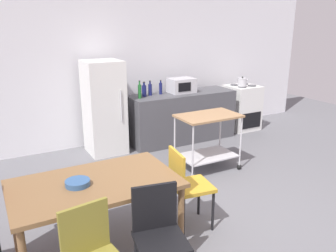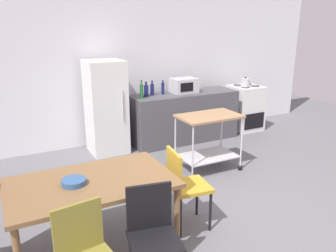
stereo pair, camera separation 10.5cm
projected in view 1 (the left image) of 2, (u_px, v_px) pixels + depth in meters
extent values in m
plane|color=slate|center=(231.00, 218.00, 3.95)|extent=(12.00, 12.00, 0.00)
cube|color=white|center=(122.00, 62.00, 6.21)|extent=(8.40, 0.12, 2.90)
cube|color=#4C4C51|center=(182.00, 117.00, 6.41)|extent=(2.00, 0.64, 0.90)
cube|color=brown|center=(95.00, 184.00, 3.16)|extent=(1.50, 0.90, 0.04)
cylinder|color=brown|center=(181.00, 220.00, 3.26)|extent=(0.06, 0.06, 0.71)
cylinder|color=brown|center=(14.00, 219.00, 3.28)|extent=(0.06, 0.06, 0.71)
cylinder|color=brown|center=(146.00, 187.00, 3.91)|extent=(0.06, 0.06, 0.71)
cube|color=olive|center=(85.00, 229.00, 2.54)|extent=(0.38, 0.08, 0.40)
cube|color=gold|center=(192.00, 186.00, 3.68)|extent=(0.45, 0.45, 0.04)
cube|color=gold|center=(177.00, 170.00, 3.55)|extent=(0.08, 0.38, 0.40)
cylinder|color=black|center=(213.00, 211.00, 3.66)|extent=(0.03, 0.03, 0.45)
cylinder|color=black|center=(199.00, 197.00, 3.96)|extent=(0.03, 0.03, 0.45)
cylinder|color=black|center=(184.00, 218.00, 3.54)|extent=(0.03, 0.03, 0.45)
cylinder|color=black|center=(171.00, 202.00, 3.84)|extent=(0.03, 0.03, 0.45)
cube|color=black|center=(161.00, 242.00, 2.75)|extent=(0.47, 0.47, 0.04)
cube|color=black|center=(154.00, 207.00, 2.85)|extent=(0.38, 0.10, 0.40)
cylinder|color=black|center=(174.00, 251.00, 3.02)|extent=(0.03, 0.03, 0.45)
cube|color=white|center=(242.00, 107.00, 7.10)|extent=(0.60, 0.60, 0.90)
cube|color=black|center=(251.00, 120.00, 6.90)|extent=(0.48, 0.01, 0.32)
cylinder|color=#47474C|center=(242.00, 87.00, 6.80)|extent=(0.16, 0.16, 0.02)
cylinder|color=#47474C|center=(252.00, 86.00, 6.92)|extent=(0.16, 0.16, 0.02)
cylinder|color=#47474C|center=(234.00, 85.00, 7.01)|extent=(0.16, 0.16, 0.02)
cylinder|color=#47474C|center=(244.00, 84.00, 7.12)|extent=(0.16, 0.16, 0.02)
cube|color=white|center=(104.00, 108.00, 5.74)|extent=(0.60, 0.60, 1.55)
cylinder|color=silver|center=(121.00, 106.00, 5.53)|extent=(0.02, 0.02, 0.50)
cube|color=#A37A51|center=(208.00, 116.00, 5.01)|extent=(0.90, 0.56, 0.03)
cube|color=silver|center=(207.00, 155.00, 5.19)|extent=(0.83, 0.52, 0.02)
cylinder|color=silver|center=(193.00, 151.00, 4.72)|extent=(0.02, 0.02, 0.76)
sphere|color=black|center=(192.00, 179.00, 4.84)|extent=(0.07, 0.07, 0.07)
cylinder|color=silver|center=(241.00, 141.00, 5.10)|extent=(0.02, 0.02, 0.76)
sphere|color=black|center=(239.00, 167.00, 5.23)|extent=(0.07, 0.07, 0.07)
cylinder|color=silver|center=(175.00, 141.00, 5.14)|extent=(0.02, 0.02, 0.76)
sphere|color=black|center=(175.00, 166.00, 5.26)|extent=(0.07, 0.07, 0.07)
cylinder|color=silver|center=(220.00, 132.00, 5.52)|extent=(0.02, 0.02, 0.76)
sphere|color=black|center=(219.00, 156.00, 5.64)|extent=(0.07, 0.07, 0.07)
cylinder|color=#1E6628|center=(140.00, 92.00, 5.80)|extent=(0.06, 0.06, 0.23)
cylinder|color=#1E6628|center=(139.00, 83.00, 5.76)|extent=(0.03, 0.03, 0.06)
cylinder|color=black|center=(139.00, 81.00, 5.74)|extent=(0.03, 0.03, 0.01)
cylinder|color=navy|center=(144.00, 91.00, 5.97)|extent=(0.08, 0.08, 0.19)
cylinder|color=navy|center=(144.00, 84.00, 5.93)|extent=(0.04, 0.04, 0.05)
cylinder|color=black|center=(144.00, 82.00, 5.92)|extent=(0.04, 0.04, 0.01)
cylinder|color=navy|center=(150.00, 90.00, 6.05)|extent=(0.07, 0.07, 0.19)
cylinder|color=navy|center=(150.00, 83.00, 6.02)|extent=(0.03, 0.03, 0.05)
cylinder|color=black|center=(150.00, 81.00, 6.01)|extent=(0.03, 0.03, 0.01)
cylinder|color=navy|center=(161.00, 89.00, 6.15)|extent=(0.06, 0.06, 0.20)
cylinder|color=navy|center=(161.00, 82.00, 6.11)|extent=(0.03, 0.03, 0.04)
cylinder|color=black|center=(161.00, 80.00, 6.11)|extent=(0.03, 0.03, 0.01)
cube|color=silver|center=(182.00, 85.00, 6.29)|extent=(0.46, 0.34, 0.26)
cube|color=black|center=(185.00, 87.00, 6.12)|extent=(0.25, 0.01, 0.16)
cylinder|color=#33598C|center=(78.00, 183.00, 3.07)|extent=(0.22, 0.22, 0.05)
cylinder|color=silver|center=(242.00, 82.00, 6.80)|extent=(0.17, 0.17, 0.16)
sphere|color=black|center=(242.00, 77.00, 6.77)|extent=(0.03, 0.03, 0.03)
cylinder|color=silver|center=(247.00, 80.00, 6.84)|extent=(0.08, 0.02, 0.07)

